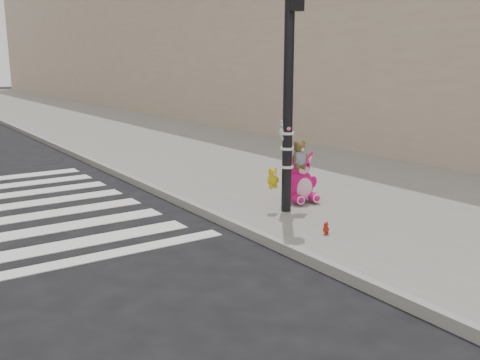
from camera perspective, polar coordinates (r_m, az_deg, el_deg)
ground at (r=6.19m, az=-3.58°, el=-11.92°), size 120.00×120.00×0.00m
sidewalk_near at (r=17.00m, az=-6.23°, el=3.90°), size 7.00×80.00×0.14m
curb_edge at (r=15.71m, az=-17.42°, el=2.71°), size 0.12×80.00×0.15m
bld_near at (r=28.34m, az=-6.13°, el=17.24°), size 5.00×60.00×10.00m
signal_pole at (r=8.67m, az=5.26°, el=7.28°), size 0.70×0.48×4.00m
pink_bunny at (r=9.51m, az=6.35°, el=-0.12°), size 0.64×0.72×0.89m
red_teddy at (r=7.78m, az=9.16°, el=-5.10°), size 0.14×0.12×0.18m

